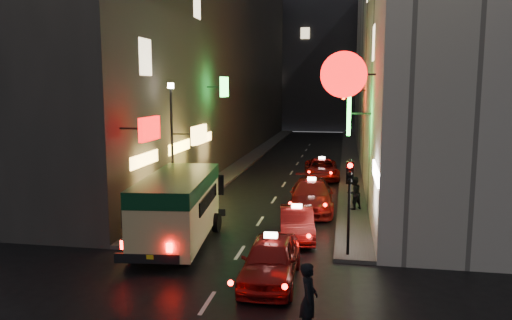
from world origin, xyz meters
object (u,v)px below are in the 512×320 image
Objects in this scene: taxi_near at (271,256)px; traffic_light at (350,187)px; minibus at (178,202)px; pedestrian_crossing at (309,295)px; lamp_post at (172,140)px.

traffic_light is (2.44, 2.56, 1.84)m from taxi_near.
pedestrian_crossing is at bearing -48.62° from minibus.
lamp_post reaches higher than taxi_near.
lamp_post is (-1.65, 4.04, 1.96)m from minibus.
taxi_near is at bearing -133.61° from traffic_light.
taxi_near is 9.58m from lamp_post.
taxi_near is 1.53× the size of traffic_light.
traffic_light reaches higher than minibus.
minibus is 6.64m from traffic_light.
lamp_post reaches higher than traffic_light.
pedestrian_crossing is 0.34× the size of lamp_post.
minibus is at bearing -67.82° from lamp_post.
minibus reaches higher than taxi_near.
pedestrian_crossing is at bearing -55.15° from lamp_post.
taxi_near is at bearing -50.89° from lamp_post.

